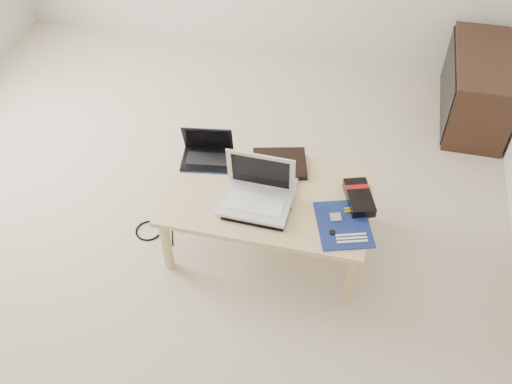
% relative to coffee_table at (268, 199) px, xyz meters
% --- Properties ---
extents(ground, '(4.00, 4.00, 0.00)m').
position_rel_coffee_table_xyz_m(ground, '(-0.59, 0.07, -0.35)').
color(ground, beige).
rests_on(ground, ground).
extents(coffee_table, '(1.10, 0.70, 0.40)m').
position_rel_coffee_table_xyz_m(coffee_table, '(0.00, 0.00, 0.00)').
color(coffee_table, '#DDBD85').
rests_on(coffee_table, ground).
extents(media_cabinet, '(0.41, 0.90, 0.50)m').
position_rel_coffee_table_xyz_m(media_cabinet, '(1.18, 1.52, -0.10)').
color(media_cabinet, '#342115').
rests_on(media_cabinet, ground).
extents(book, '(0.35, 0.31, 0.03)m').
position_rel_coffee_table_xyz_m(book, '(0.01, 0.23, 0.06)').
color(book, black).
rests_on(book, coffee_table).
extents(netbook, '(0.31, 0.25, 0.20)m').
position_rel_coffee_table_xyz_m(netbook, '(-0.40, 0.20, 0.09)').
color(netbook, black).
rests_on(netbook, coffee_table).
extents(tablet, '(0.25, 0.19, 0.01)m').
position_rel_coffee_table_xyz_m(tablet, '(-0.02, 0.02, 0.06)').
color(tablet, black).
rests_on(tablet, coffee_table).
extents(remote, '(0.06, 0.25, 0.02)m').
position_rel_coffee_table_xyz_m(remote, '(0.12, 0.03, 0.06)').
color(remote, '#A9A9AD').
rests_on(remote, coffee_table).
extents(neoprene_sleeve, '(0.34, 0.25, 0.02)m').
position_rel_coffee_table_xyz_m(neoprene_sleeve, '(-0.03, -0.13, 0.06)').
color(neoprene_sleeve, black).
rests_on(neoprene_sleeve, coffee_table).
extents(white_laptop, '(0.37, 0.27, 0.26)m').
position_rel_coffee_table_xyz_m(white_laptop, '(-0.04, -0.08, 0.12)').
color(white_laptop, silver).
rests_on(white_laptop, neoprene_sleeve).
extents(motherboard, '(0.35, 0.40, 0.02)m').
position_rel_coffee_table_xyz_m(motherboard, '(0.42, -0.13, 0.05)').
color(motherboard, navy).
rests_on(motherboard, coffee_table).
extents(gpu_box, '(0.20, 0.28, 0.06)m').
position_rel_coffee_table_xyz_m(gpu_box, '(0.48, 0.05, 0.08)').
color(gpu_box, black).
rests_on(gpu_box, coffee_table).
extents(cable_coil, '(0.13, 0.13, 0.01)m').
position_rel_coffee_table_xyz_m(cable_coil, '(-0.07, 0.03, 0.05)').
color(cable_coil, black).
rests_on(cable_coil, coffee_table).
extents(floor_cable_coil, '(0.17, 0.17, 0.01)m').
position_rel_coffee_table_xyz_m(floor_cable_coil, '(-0.71, -0.09, -0.35)').
color(floor_cable_coil, black).
rests_on(floor_cable_coil, ground).
extents(floor_cable_trail, '(0.12, 0.30, 0.01)m').
position_rel_coffee_table_xyz_m(floor_cable_trail, '(-0.59, -0.01, -0.35)').
color(floor_cable_trail, black).
rests_on(floor_cable_trail, ground).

